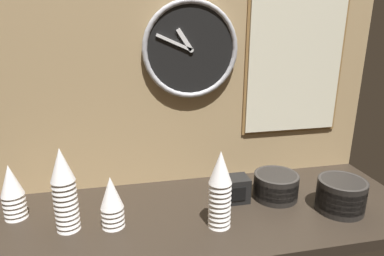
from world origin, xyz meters
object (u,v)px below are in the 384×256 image
Objects in this scene: cup_stack_left at (64,190)px; cup_stack_center_left at (112,202)px; bowl_stack_right at (276,185)px; cup_stack_center_right at (220,189)px; wall_clock at (191,50)px; napkin_dispenser at (235,189)px; menu_board at (295,59)px; bowl_stack_far_right at (341,194)px; cup_stack_far_left at (12,192)px.

cup_stack_center_left is at bearing -5.65° from cup_stack_left.
cup_stack_center_left is 60.23cm from bowl_stack_right.
cup_stack_center_right is 0.73× the size of wall_clock.
napkin_dispenser is (12.57, -19.48, -48.84)cm from wall_clock.
menu_board is 6.27× the size of napkin_dispenser.
bowl_stack_right is at bearing 3.99° from cup_stack_left.
bowl_stack_far_right is 22.47cm from bowl_stack_right.
bowl_stack_right is 50.90cm from menu_board.
menu_board reaches higher than cup_stack_center_left.
wall_clock is at bearing 40.65° from cup_stack_center_left.
napkin_dispenser is at bearing 5.99° from cup_stack_left.
cup_stack_center_left is 1.07× the size of bowl_stack_far_right.
cup_stack_far_left is at bearing 170.59° from bowl_stack_far_right.
cup_stack_center_right is 48.61cm from cup_stack_left.
cup_stack_left is at bearing -30.14° from cup_stack_far_left.
bowl_stack_far_right is 0.46× the size of wall_clock.
bowl_stack_right is (25.90, 13.31, -8.01)cm from cup_stack_center_right.
wall_clock is at bearing 29.36° from cup_stack_left.
cup_stack_far_left is (-32.39, 12.03, 0.85)cm from cup_stack_center_left.
menu_board is at bearing 16.61° from cup_stack_left.
wall_clock is 0.59× the size of menu_board.
cup_stack_left is at bearing -176.01° from bowl_stack_right.
wall_clock is (63.78, 14.93, 43.84)cm from cup_stack_far_left.
menu_board reaches higher than cup_stack_far_left.
cup_stack_left is 59.07cm from napkin_dispenser.
wall_clock is (45.45, 25.57, 39.57)cm from cup_stack_left.
cup_stack_left is (-47.91, 8.16, 0.85)cm from cup_stack_center_right.
menu_board reaches higher than wall_clock.
menu_board reaches higher than bowl_stack_right.
menu_board is at bearing 8.41° from cup_stack_far_left.
cup_stack_left is 65.46cm from wall_clock.
menu_board is at bearing 95.97° from bowl_stack_far_right.
cup_stack_center_left is at bearing 175.40° from bowl_stack_far_right.
napkin_dispenser is at bearing -3.41° from cup_stack_far_left.
wall_clock is (-28.36, 20.42, 48.44)cm from bowl_stack_right.
menu_board reaches higher than cup_stack_left.
cup_stack_far_left is 1.17× the size of bowl_stack_far_right.
cup_stack_center_right is 52.70cm from wall_clock.
cup_stack_far_left is at bearing -171.59° from menu_board.
cup_stack_left is 92.89cm from bowl_stack_far_right.
wall_clock is at bearing 144.25° from bowl_stack_right.
napkin_dispenser is (-15.79, 0.94, -0.40)cm from bowl_stack_right.
cup_stack_center_left is 78.48cm from bowl_stack_far_right.
bowl_stack_right is 0.46× the size of wall_clock.
bowl_stack_far_right is at bearing -84.03° from menu_board.
cup_stack_center_right is 0.43× the size of menu_board.
cup_stack_center_right is 34.79cm from cup_stack_center_left.
wall_clock reaches higher than cup_stack_left.
bowl_stack_right is 15.82cm from napkin_dispenser.
bowl_stack_far_right is at bearing -9.41° from cup_stack_far_left.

